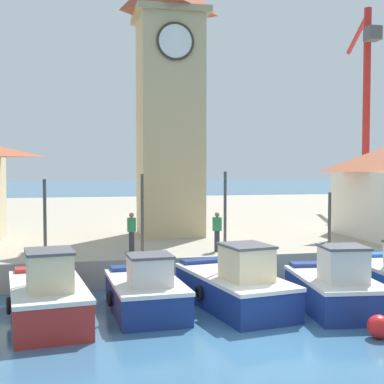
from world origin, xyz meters
name	(u,v)px	position (x,y,z in m)	size (l,w,h in m)	color
ground_plane	(268,343)	(0.00, 0.00, 0.00)	(300.00, 300.00, 0.00)	#386689
quay_wharf	(144,219)	(0.00, 26.91, 0.54)	(120.00, 40.00, 1.09)	#A89E89
fishing_boat_far_left	(48,297)	(-5.72, 3.10, 0.75)	(2.70, 5.02, 4.21)	#AD2823
fishing_boat_left_outer	(146,291)	(-2.77, 3.53, 0.67)	(2.37, 4.20, 4.34)	navy
fishing_boat_left_inner	(235,285)	(0.13, 3.51, 0.72)	(3.03, 5.42, 4.42)	navy
fishing_boat_mid_left	(335,288)	(3.19, 2.57, 0.72)	(2.57, 4.34, 3.74)	navy
clock_tower	(170,92)	(-0.27, 13.64, 8.29)	(3.56, 3.56, 15.24)	tan
port_crane_far	(366,136)	(16.67, 24.20, 6.86)	(2.65, 7.49, 15.34)	maroon
mooring_buoy	(379,327)	(3.02, -0.27, 0.32)	(0.64, 0.64, 0.64)	red
dock_worker_near_tower	(132,232)	(-2.71, 8.57, 1.93)	(0.34, 0.22, 1.62)	#33333D
dock_worker_along_quay	(217,231)	(0.75, 8.10, 1.93)	(0.34, 0.22, 1.62)	#33333D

